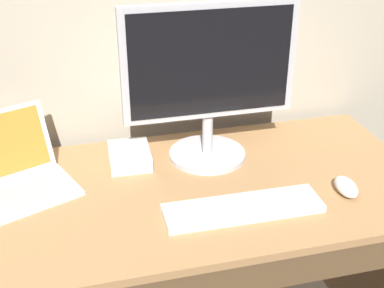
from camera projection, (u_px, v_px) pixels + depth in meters
name	position (u px, v px, depth m)	size (l,w,h in m)	color
desk	(174.00, 258.00, 1.61)	(1.53, 0.69, 0.74)	#A87A4C
laptop_white	(10.00, 174.00, 1.48)	(0.39, 0.37, 0.21)	white
external_monitor	(209.00, 78.00, 1.53)	(0.53, 0.25, 0.50)	#B7B7BC
wired_keyboard	(243.00, 208.00, 1.40)	(0.44, 0.12, 0.02)	white
computer_mouse	(346.00, 187.00, 1.47)	(0.06, 0.11, 0.04)	white
external_drive_box	(130.00, 156.00, 1.63)	(0.13, 0.16, 0.05)	silver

